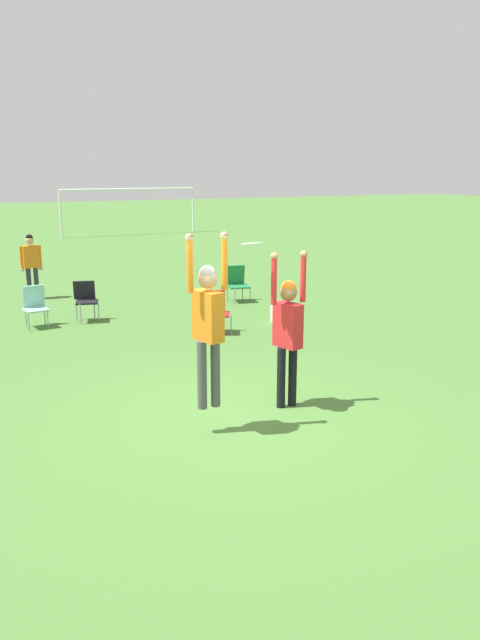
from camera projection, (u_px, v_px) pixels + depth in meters
ground_plane at (238, 420)px, 8.38m from camera, size 120.00×120.00×0.00m
person_jumping at (208, 317)px, 7.65m from camera, size 0.56×0.44×2.21m
person_defending at (288, 326)px, 8.59m from camera, size 0.56×0.45×2.21m
frisbee at (252, 243)px, 8.04m from camera, size 0.27×0.27×0.06m
camping_chair_0 at (35, 304)px, 13.23m from camera, size 0.52×0.56×0.88m
camping_chair_1 at (216, 308)px, 12.77m from camera, size 0.64×0.70×0.87m
camping_chair_2 at (86, 297)px, 13.76m from camera, size 0.58×0.63×0.88m
camping_chair_3 at (237, 281)px, 15.83m from camera, size 0.61×0.66×0.91m
person_spectator_near at (31, 260)px, 16.04m from camera, size 0.56×0.26×1.67m
cooler_box at (282, 313)px, 13.70m from camera, size 0.41×0.35×0.42m
soccer_goal at (129, 198)px, 31.86m from camera, size 7.10×0.10×2.35m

